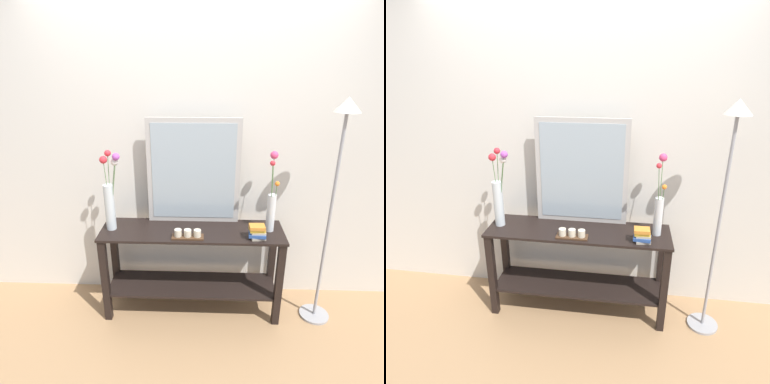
# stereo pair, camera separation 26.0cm
# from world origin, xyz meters

# --- Properties ---
(ground_plane) EXTENTS (7.00, 6.00, 0.02)m
(ground_plane) POSITION_xyz_m (0.00, 0.00, -0.01)
(ground_plane) COLOR #A87F56
(wall_back) EXTENTS (6.40, 0.08, 2.70)m
(wall_back) POSITION_xyz_m (0.00, 0.32, 1.35)
(wall_back) COLOR silver
(wall_back) RESTS_ON ground
(console_table) EXTENTS (1.46, 0.40, 0.76)m
(console_table) POSITION_xyz_m (0.00, 0.00, 0.48)
(console_table) COLOR black
(console_table) RESTS_ON ground
(mirror_leaning) EXTENTS (0.74, 0.03, 0.86)m
(mirror_leaning) POSITION_xyz_m (0.01, 0.17, 1.19)
(mirror_leaning) COLOR #B7B2AD
(mirror_leaning) RESTS_ON console_table
(tall_vase_left) EXTENTS (0.15, 0.11, 0.64)m
(tall_vase_left) POSITION_xyz_m (-0.64, -0.00, 1.04)
(tall_vase_left) COLOR silver
(tall_vase_left) RESTS_ON console_table
(vase_right) EXTENTS (0.09, 0.21, 0.62)m
(vase_right) POSITION_xyz_m (0.62, 0.03, 1.00)
(vase_right) COLOR silver
(vase_right) RESTS_ON console_table
(candle_tray) EXTENTS (0.24, 0.09, 0.07)m
(candle_tray) POSITION_xyz_m (-0.03, -0.12, 0.79)
(candle_tray) COLOR #472D1C
(candle_tray) RESTS_ON console_table
(book_stack) EXTENTS (0.14, 0.10, 0.11)m
(book_stack) POSITION_xyz_m (0.50, -0.12, 0.82)
(book_stack) COLOR #B2A893
(book_stack) RESTS_ON console_table
(floor_lamp) EXTENTS (0.24, 0.24, 1.81)m
(floor_lamp) POSITION_xyz_m (1.04, -0.07, 1.22)
(floor_lamp) COLOR #9E9EA3
(floor_lamp) RESTS_ON ground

